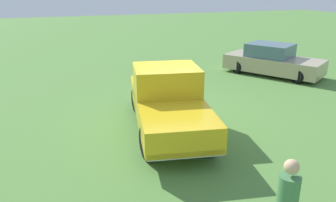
# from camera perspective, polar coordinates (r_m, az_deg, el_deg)

# --- Properties ---
(ground_plane) EXTENTS (80.00, 80.00, 0.00)m
(ground_plane) POSITION_cam_1_polar(r_m,az_deg,el_deg) (10.71, 1.11, -2.99)
(ground_plane) COLOR #54843D
(pickup_truck) EXTENTS (5.29, 2.72, 1.83)m
(pickup_truck) POSITION_cam_1_polar(r_m,az_deg,el_deg) (9.66, -0.12, 0.56)
(pickup_truck) COLOR black
(pickup_truck) RESTS_ON ground_plane
(sedan_near) EXTENTS (4.72, 3.87, 1.45)m
(sedan_near) POSITION_cam_1_polar(r_m,az_deg,el_deg) (16.66, 17.36, 6.54)
(sedan_near) COLOR black
(sedan_near) RESTS_ON ground_plane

